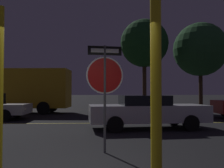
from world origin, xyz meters
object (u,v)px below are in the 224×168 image
Objects in this scene: tree_0 at (144,44)px; tree_2 at (200,50)px; delivery_truck at (17,90)px; yellow_pole_right at (156,84)px; passing_car_2 at (147,111)px; stop_sign at (105,77)px.

tree_0 reaches higher than tree_2.
tree_2 reaches higher than delivery_truck.
yellow_pole_right is 0.65× the size of passing_car_2.
stop_sign is 0.35× the size of delivery_truck.
tree_0 reaches higher than yellow_pole_right.
yellow_pole_right is 6.30m from passing_car_2.
delivery_truck is 0.99× the size of tree_0.
yellow_pole_right is at bearing -114.28° from tree_2.
stop_sign is 2.41m from yellow_pole_right.
passing_car_2 is at bearing 80.63° from yellow_pole_right.
passing_car_2 is 0.66× the size of tree_2.
tree_2 is (8.38, 14.66, 3.25)m from stop_sign.
passing_car_2 is 0.66× the size of delivery_truck.
delivery_truck is 10.42m from tree_0.
tree_0 is at bearing 80.46° from yellow_pole_right.
yellow_pole_right is 0.43× the size of tree_2.
stop_sign is at bearing -29.45° from passing_car_2.
tree_0 is 1.01× the size of tree_2.
tree_2 is at bearing 65.72° from yellow_pole_right.
tree_0 reaches higher than stop_sign.
tree_0 reaches higher than delivery_truck.
stop_sign is 0.54× the size of passing_car_2.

